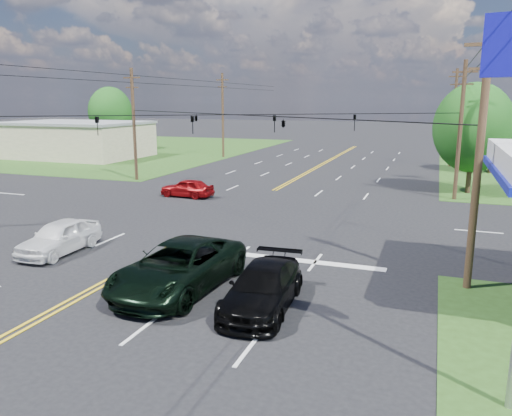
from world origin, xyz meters
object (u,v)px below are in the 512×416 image
at_px(pole_se, 479,157).
at_px(suv_black, 263,288).
at_px(pole_left_far, 223,114).
at_px(tree_right_b, 494,129).
at_px(pole_ne, 460,129).
at_px(tree_far_l, 110,112).
at_px(pole_right_far, 454,117).
at_px(pole_nw, 134,123).
at_px(pickup_dkgreen, 179,267).
at_px(tree_right_a, 473,128).
at_px(pickup_white, 60,237).
at_px(retail_nw, 76,141).

relative_size(pole_se, suv_black, 1.90).
bearing_deg(pole_left_far, tree_right_b, -7.72).
relative_size(pole_ne, tree_far_l, 1.09).
bearing_deg(suv_black, pole_se, 29.69).
height_order(pole_right_far, suv_black, pole_right_far).
distance_m(pole_left_far, tree_far_l, 19.42).
xyz_separation_m(pole_ne, suv_black, (-6.55, -22.30, -4.19)).
bearing_deg(pole_nw, tree_far_l, 129.56).
bearing_deg(pole_se, pickup_dkgreen, -159.31).
bearing_deg(pole_ne, tree_right_b, 76.87).
relative_size(pole_left_far, pole_right_far, 1.00).
xyz_separation_m(pole_ne, pole_left_far, (-26.00, 19.00, 0.25)).
height_order(pole_right_far, tree_far_l, pole_right_far).
relative_size(tree_right_a, pickup_white, 1.84).
distance_m(retail_nw, pole_left_far, 18.30).
distance_m(pole_nw, pole_ne, 26.00).
xyz_separation_m(pole_right_far, tree_right_a, (1.00, -16.00, -0.30)).
bearing_deg(tree_far_l, pole_ne, -27.07).
bearing_deg(pole_nw, retail_nw, 142.59).
bearing_deg(pole_right_far, pickup_white, -114.19).
height_order(tree_right_a, tree_right_b, tree_right_a).
distance_m(tree_right_a, tree_far_l, 50.16).
height_order(pole_se, pole_nw, same).
bearing_deg(pole_left_far, suv_black, -64.79).
xyz_separation_m(pole_nw, pole_right_far, (26.00, 19.00, 0.25)).
relative_size(pole_se, pole_right_far, 0.95).
bearing_deg(tree_right_b, tree_far_l, 170.63).
bearing_deg(tree_far_l, suv_black, -49.68).
xyz_separation_m(tree_right_a, pickup_dkgreen, (-11.00, -24.78, -3.98)).
bearing_deg(pole_right_far, retail_nw, -172.06).
distance_m(retail_nw, tree_right_a, 45.21).
height_order(tree_right_b, tree_far_l, tree_far_l).
relative_size(pole_left_far, tree_right_a, 1.22).
xyz_separation_m(retail_nw, pole_nw, (17.00, -13.00, 2.92)).
height_order(retail_nw, tree_right_b, tree_right_b).
bearing_deg(pole_right_far, pole_left_far, 180.00).
bearing_deg(pole_se, pickup_white, -174.83).
xyz_separation_m(pole_right_far, suv_black, (-6.55, -41.30, -4.44)).
distance_m(pole_ne, pickup_dkgreen, 24.30).
distance_m(retail_nw, pole_right_far, 43.53).
height_order(pole_left_far, pickup_dkgreen, pole_left_far).
relative_size(pole_se, pickup_dkgreen, 1.49).
bearing_deg(pole_ne, tree_far_l, 152.93).
bearing_deg(pickup_white, pole_right_far, 64.49).
xyz_separation_m(pole_left_far, pickup_dkgreen, (16.00, -40.78, -4.28)).
bearing_deg(suv_black, tree_right_a, 69.80).
bearing_deg(suv_black, retail_nw, 132.34).
bearing_deg(pole_left_far, pole_right_far, 0.00).
bearing_deg(tree_far_l, pickup_white, -56.97).
relative_size(pole_nw, pickup_white, 2.14).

